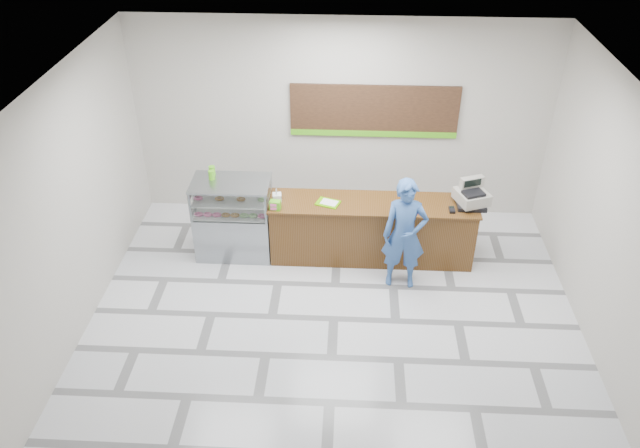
# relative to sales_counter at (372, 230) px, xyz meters

# --- Properties ---
(floor) EXTENTS (7.00, 7.00, 0.00)m
(floor) POSITION_rel_sales_counter_xyz_m (-0.55, -1.55, -0.52)
(floor) COLOR silver
(floor) RESTS_ON ground
(back_wall) EXTENTS (7.00, 0.00, 7.00)m
(back_wall) POSITION_rel_sales_counter_xyz_m (-0.55, 1.45, 1.23)
(back_wall) COLOR #B8B3A9
(back_wall) RESTS_ON floor
(ceiling) EXTENTS (7.00, 7.00, 0.00)m
(ceiling) POSITION_rel_sales_counter_xyz_m (-0.55, -1.55, 2.98)
(ceiling) COLOR silver
(ceiling) RESTS_ON back_wall
(sales_counter) EXTENTS (3.26, 0.76, 1.03)m
(sales_counter) POSITION_rel_sales_counter_xyz_m (0.00, 0.00, 0.00)
(sales_counter) COLOR #563519
(sales_counter) RESTS_ON floor
(display_case) EXTENTS (1.22, 0.72, 1.33)m
(display_case) POSITION_rel_sales_counter_xyz_m (-2.22, -0.00, 0.16)
(display_case) COLOR gray
(display_case) RESTS_ON floor
(menu_board) EXTENTS (2.80, 0.06, 0.90)m
(menu_board) POSITION_rel_sales_counter_xyz_m (-0.00, 1.41, 1.42)
(menu_board) COLOR black
(menu_board) RESTS_ON back_wall
(cash_register) EXTENTS (0.57, 0.59, 0.42)m
(cash_register) POSITION_rel_sales_counter_xyz_m (1.50, 0.02, 0.67)
(cash_register) COLOR black
(cash_register) RESTS_ON sales_counter
(card_terminal) EXTENTS (0.08, 0.17, 0.04)m
(card_terminal) POSITION_rel_sales_counter_xyz_m (1.19, -0.18, 0.53)
(card_terminal) COLOR black
(card_terminal) RESTS_ON sales_counter
(serving_tray) EXTENTS (0.41, 0.36, 0.02)m
(serving_tray) POSITION_rel_sales_counter_xyz_m (-0.70, -0.06, 0.52)
(serving_tray) COLOR #56B500
(serving_tray) RESTS_ON sales_counter
(napkin_box) EXTENTS (0.15, 0.15, 0.11)m
(napkin_box) POSITION_rel_sales_counter_xyz_m (-1.50, -0.01, 0.57)
(napkin_box) COLOR white
(napkin_box) RESTS_ON sales_counter
(straw_cup) EXTENTS (0.08, 0.08, 0.12)m
(straw_cup) POSITION_rel_sales_counter_xyz_m (-1.50, -0.03, 0.57)
(straw_cup) COLOR silver
(straw_cup) RESTS_ON sales_counter
(promo_box) EXTENTS (0.18, 0.13, 0.15)m
(promo_box) POSITION_rel_sales_counter_xyz_m (-1.50, -0.27, 0.59)
(promo_box) COLOR #4FB317
(promo_box) RESTS_ON sales_counter
(donut_decal) EXTENTS (0.16, 0.16, 0.00)m
(donut_decal) POSITION_rel_sales_counter_xyz_m (0.63, -0.23, 0.52)
(donut_decal) COLOR pink
(donut_decal) RESTS_ON sales_counter
(green_cup_left) EXTENTS (0.10, 0.10, 0.15)m
(green_cup_left) POSITION_rel_sales_counter_xyz_m (-2.54, 0.21, 0.89)
(green_cup_left) COLOR #4FB317
(green_cup_left) RESTS_ON display_case
(green_cup_right) EXTENTS (0.09, 0.09, 0.15)m
(green_cup_right) POSITION_rel_sales_counter_xyz_m (-2.52, 0.08, 0.89)
(green_cup_right) COLOR #4FB317
(green_cup_right) RESTS_ON display_case
(customer) EXTENTS (0.67, 0.46, 1.80)m
(customer) POSITION_rel_sales_counter_xyz_m (0.46, -0.66, 0.38)
(customer) COLOR #32599B
(customer) RESTS_ON floor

